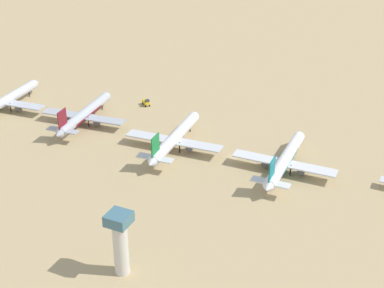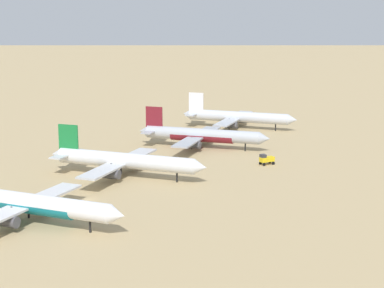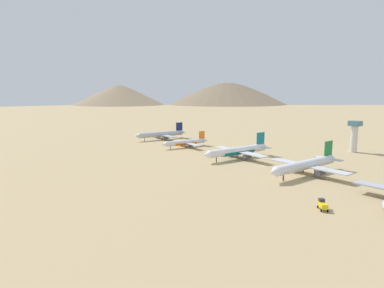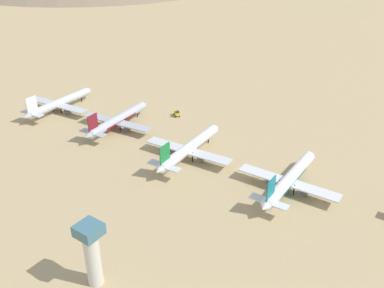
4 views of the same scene
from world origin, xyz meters
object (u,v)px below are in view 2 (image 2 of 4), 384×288
(parked_jet_3, at_px, (123,161))
(service_truck, at_px, (266,159))
(parked_jet_5, at_px, (237,117))
(parked_jet_2, at_px, (29,203))
(parked_jet_4, at_px, (201,135))

(parked_jet_3, height_order, service_truck, parked_jet_3)
(parked_jet_3, height_order, parked_jet_5, parked_jet_3)
(parked_jet_2, bearing_deg, parked_jet_3, 91.97)
(parked_jet_2, bearing_deg, service_truck, 67.76)
(parked_jet_3, distance_m, service_truck, 51.94)
(parked_jet_5, relative_size, service_truck, 9.73)
(parked_jet_3, bearing_deg, service_truck, 43.89)
(parked_jet_2, relative_size, parked_jet_5, 1.00)
(parked_jet_4, distance_m, service_truck, 36.58)
(service_truck, bearing_deg, parked_jet_5, 118.84)
(parked_jet_5, distance_m, service_truck, 72.56)
(parked_jet_2, relative_size, parked_jet_4, 1.01)
(parked_jet_4, bearing_deg, service_truck, -27.00)
(parked_jet_4, bearing_deg, parked_jet_3, -95.31)
(parked_jet_5, bearing_deg, parked_jet_4, -86.96)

